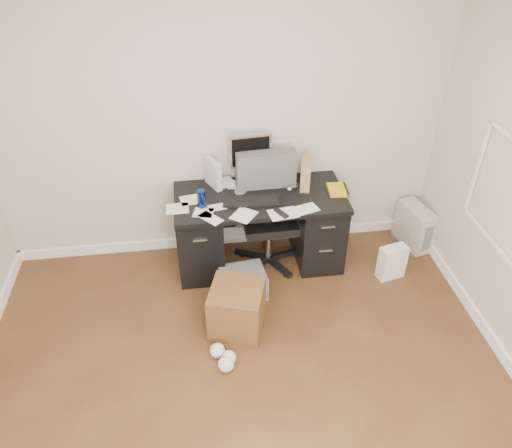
{
  "coord_description": "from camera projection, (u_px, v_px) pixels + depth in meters",
  "views": [
    {
      "loc": [
        -0.23,
        -2.0,
        3.11
      ],
      "look_at": [
        0.2,
        1.2,
        0.78
      ],
      "focal_mm": 35.0,
      "sensor_mm": 36.0,
      "label": 1
    }
  ],
  "objects": [
    {
      "name": "paper_remote",
      "position": [
        283.0,
        213.0,
        4.14
      ],
      "size": [
        0.26,
        0.22,
        0.02
      ],
      "primitive_type": null,
      "rotation": [
        0.0,
        0.0,
        0.15
      ],
      "color": "white",
      "rests_on": "desk"
    },
    {
      "name": "pc_tower",
      "position": [
        415.0,
        226.0,
        4.92
      ],
      "size": [
        0.28,
        0.45,
        0.42
      ],
      "primitive_type": "cube",
      "rotation": [
        0.0,
        0.0,
        0.23
      ],
      "color": "#B3AEA2",
      "rests_on": "ground"
    },
    {
      "name": "desk",
      "position": [
        260.0,
        228.0,
        4.58
      ],
      "size": [
        1.5,
        0.7,
        0.75
      ],
      "color": "black",
      "rests_on": "ground"
    },
    {
      "name": "keyboard",
      "position": [
        250.0,
        201.0,
        4.28
      ],
      "size": [
        0.49,
        0.2,
        0.03
      ],
      "primitive_type": "cube",
      "rotation": [
        0.0,
        0.0,
        -0.09
      ],
      "color": "black",
      "rests_on": "desk"
    },
    {
      "name": "shopping_bag",
      "position": [
        392.0,
        262.0,
        4.54
      ],
      "size": [
        0.28,
        0.23,
        0.33
      ],
      "primitive_type": "cube",
      "rotation": [
        0.0,
        0.0,
        0.23
      ],
      "color": "white",
      "rests_on": "ground"
    },
    {
      "name": "white_binder",
      "position": [
        213.0,
        173.0,
        4.42
      ],
      "size": [
        0.19,
        0.25,
        0.26
      ],
      "primitive_type": "cube",
      "rotation": [
        0.0,
        0.0,
        0.45
      ],
      "color": "silver",
      "rests_on": "desk"
    },
    {
      "name": "wicker_basket",
      "position": [
        237.0,
        308.0,
        4.02
      ],
      "size": [
        0.51,
        0.51,
        0.41
      ],
      "primitive_type": "cube",
      "rotation": [
        0.0,
        0.0,
        -0.29
      ],
      "color": "#4D3017",
      "rests_on": "ground"
    },
    {
      "name": "ground",
      "position": [
        250.0,
        417.0,
        3.45
      ],
      "size": [
        4.0,
        4.0,
        0.0
      ],
      "primitive_type": "plane",
      "color": "#4A2717",
      "rests_on": "ground"
    },
    {
      "name": "lcd_monitor",
      "position": [
        250.0,
        158.0,
        4.43
      ],
      "size": [
        0.4,
        0.25,
        0.48
      ],
      "primitive_type": null,
      "rotation": [
        0.0,
        0.0,
        0.09
      ],
      "color": "silver",
      "rests_on": "desk"
    },
    {
      "name": "desk_printer",
      "position": [
        243.0,
        283.0,
        4.4
      ],
      "size": [
        0.42,
        0.36,
        0.23
      ],
      "primitive_type": "cube",
      "rotation": [
        0.0,
        0.0,
        0.11
      ],
      "color": "slate",
      "rests_on": "ground"
    },
    {
      "name": "office_chair",
      "position": [
        269.0,
        215.0,
        4.5
      ],
      "size": [
        0.63,
        0.63,
        1.08
      ],
      "primitive_type": null,
      "rotation": [
        0.0,
        0.0,
        0.03
      ],
      "color": "#505350",
      "rests_on": "ground"
    },
    {
      "name": "room_shell",
      "position": [
        254.0,
        220.0,
        2.51
      ],
      "size": [
        4.02,
        4.02,
        2.71
      ],
      "color": "beige",
      "rests_on": "ground"
    },
    {
      "name": "pen_cup",
      "position": [
        287.0,
        169.0,
        4.53
      ],
      "size": [
        0.11,
        0.11,
        0.22
      ],
      "primitive_type": null,
      "rotation": [
        0.0,
        0.0,
        -0.2
      ],
      "color": "brown",
      "rests_on": "desk"
    },
    {
      "name": "computer_mouse",
      "position": [
        289.0,
        189.0,
        4.41
      ],
      "size": [
        0.07,
        0.07,
        0.05
      ],
      "primitive_type": "sphere",
      "rotation": [
        0.0,
        0.0,
        0.4
      ],
      "color": "silver",
      "rests_on": "desk"
    },
    {
      "name": "travel_mug",
      "position": [
        201.0,
        199.0,
        4.18
      ],
      "size": [
        0.09,
        0.09,
        0.16
      ],
      "primitive_type": "cylinder",
      "rotation": [
        0.0,
        0.0,
        0.29
      ],
      "color": "navy",
      "rests_on": "desk"
    },
    {
      "name": "yellow_book",
      "position": [
        337.0,
        190.0,
        4.42
      ],
      "size": [
        0.18,
        0.22,
        0.04
      ],
      "primitive_type": "cube",
      "rotation": [
        0.0,
        0.0,
        -0.08
      ],
      "color": "yellow",
      "rests_on": "desk"
    },
    {
      "name": "magazine_file",
      "position": [
        306.0,
        174.0,
        4.42
      ],
      "size": [
        0.17,
        0.25,
        0.27
      ],
      "primitive_type": "cube",
      "rotation": [
        0.0,
        0.0,
        -0.26
      ],
      "color": "#987749",
      "rests_on": "desk"
    },
    {
      "name": "loose_papers",
      "position": [
        238.0,
        200.0,
        4.31
      ],
      "size": [
        1.1,
        0.6,
        0.0
      ],
      "primitive_type": null,
      "color": "white",
      "rests_on": "desk"
    }
  ]
}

